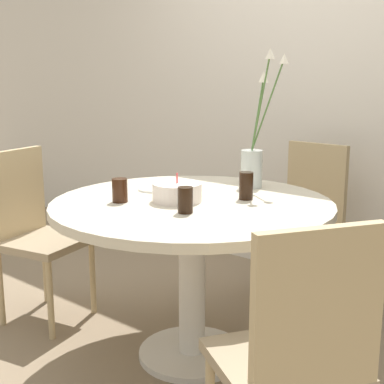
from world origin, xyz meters
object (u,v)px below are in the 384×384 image
(flower_vase, at_px, (254,154))
(drink_glass_0, at_px, (246,186))
(chair_near_front, at_px, (33,225))
(drink_glass_2, at_px, (185,200))
(chair_far_back, at_px, (296,351))
(birthday_cake, at_px, (177,192))
(drink_glass_1, at_px, (120,190))
(chair_right_flank, at_px, (306,213))
(side_plate, at_px, (155,189))

(flower_vase, height_order, drink_glass_0, flower_vase)
(chair_near_front, height_order, drink_glass_2, chair_near_front)
(chair_far_back, relative_size, birthday_cake, 4.21)
(flower_vase, bearing_deg, chair_near_front, -146.93)
(chair_far_back, xyz_separation_m, drink_glass_1, (-1.04, 0.28, 0.29))
(chair_right_flank, xyz_separation_m, drink_glass_2, (0.05, -1.13, 0.29))
(flower_vase, relative_size, drink_glass_0, 5.40)
(chair_right_flank, relative_size, chair_near_front, 1.00)
(birthday_cake, height_order, drink_glass_1, birthday_cake)
(chair_right_flank, distance_m, drink_glass_1, 1.24)
(flower_vase, relative_size, side_plate, 4.03)
(chair_right_flank, relative_size, drink_glass_1, 8.78)
(flower_vase, xyz_separation_m, drink_glass_0, (0.12, -0.25, -0.10))
(drink_glass_0, bearing_deg, drink_glass_2, -97.77)
(chair_right_flank, bearing_deg, chair_near_front, -126.75)
(chair_right_flank, height_order, side_plate, chair_right_flank)
(side_plate, distance_m, drink_glass_1, 0.29)
(flower_vase, bearing_deg, chair_far_back, -50.49)
(drink_glass_0, bearing_deg, chair_far_back, -46.63)
(chair_right_flank, relative_size, drink_glass_2, 8.63)
(side_plate, bearing_deg, drink_glass_2, -31.47)
(chair_near_front, bearing_deg, drink_glass_2, -101.17)
(side_plate, relative_size, drink_glass_1, 1.59)
(drink_glass_1, bearing_deg, chair_far_back, -15.30)
(drink_glass_2, bearing_deg, chair_right_flank, 92.64)
(chair_far_back, bearing_deg, drink_glass_1, -73.44)
(chair_near_front, height_order, side_plate, chair_near_front)
(birthday_cake, relative_size, side_plate, 1.31)
(side_plate, xyz_separation_m, drink_glass_2, (0.40, -0.25, 0.05))
(birthday_cake, bearing_deg, side_plate, 154.66)
(chair_far_back, xyz_separation_m, drink_glass_2, (-0.69, 0.32, 0.29))
(chair_right_flank, distance_m, side_plate, 0.98)
(birthday_cake, distance_m, drink_glass_1, 0.25)
(chair_near_front, height_order, drink_glass_1, chair_near_front)
(side_plate, xyz_separation_m, drink_glass_0, (0.45, 0.11, 0.06))
(chair_near_front, xyz_separation_m, chair_far_back, (1.74, -0.29, 0.00))
(drink_glass_2, bearing_deg, drink_glass_1, -173.84)
(chair_right_flank, distance_m, drink_glass_2, 1.17)
(chair_near_front, relative_size, side_plate, 5.53)
(side_plate, bearing_deg, chair_near_front, -156.93)
(birthday_cake, bearing_deg, flower_vase, 79.62)
(chair_right_flank, xyz_separation_m, drink_glass_1, (-0.29, -1.17, 0.29))
(chair_right_flank, xyz_separation_m, drink_glass_0, (0.10, -0.77, 0.30))
(chair_right_flank, relative_size, drink_glass_0, 7.41)
(chair_right_flank, xyz_separation_m, side_plate, (-0.35, -0.89, 0.24))
(flower_vase, bearing_deg, birthday_cake, -100.38)
(chair_right_flank, height_order, chair_far_back, same)
(chair_far_back, distance_m, drink_glass_1, 1.11)
(chair_far_back, height_order, drink_glass_0, chair_far_back)
(drink_glass_0, bearing_deg, chair_right_flank, 97.48)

